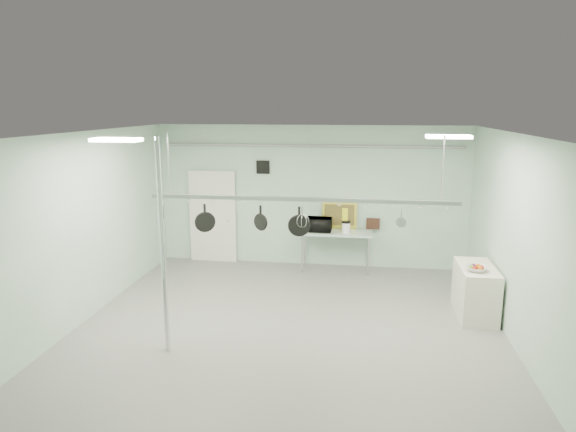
% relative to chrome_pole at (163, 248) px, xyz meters
% --- Properties ---
extents(floor, '(8.00, 8.00, 0.00)m').
position_rel_chrome_pole_xyz_m(floor, '(1.70, 0.60, -1.60)').
color(floor, gray).
rests_on(floor, ground).
extents(ceiling, '(7.00, 8.00, 0.02)m').
position_rel_chrome_pole_xyz_m(ceiling, '(1.70, 0.60, 1.59)').
color(ceiling, silver).
rests_on(ceiling, back_wall).
extents(back_wall, '(7.00, 0.02, 3.20)m').
position_rel_chrome_pole_xyz_m(back_wall, '(1.70, 4.59, 0.00)').
color(back_wall, silver).
rests_on(back_wall, floor).
extents(right_wall, '(0.02, 8.00, 3.20)m').
position_rel_chrome_pole_xyz_m(right_wall, '(5.19, 0.60, 0.00)').
color(right_wall, silver).
rests_on(right_wall, floor).
extents(door, '(1.10, 0.10, 2.20)m').
position_rel_chrome_pole_xyz_m(door, '(-0.60, 4.54, -0.55)').
color(door, silver).
rests_on(door, floor).
extents(wall_vent, '(0.30, 0.04, 0.30)m').
position_rel_chrome_pole_xyz_m(wall_vent, '(0.60, 4.57, 0.65)').
color(wall_vent, black).
rests_on(wall_vent, back_wall).
extents(conduit_pipe, '(6.60, 0.07, 0.07)m').
position_rel_chrome_pole_xyz_m(conduit_pipe, '(1.70, 4.50, 1.15)').
color(conduit_pipe, gray).
rests_on(conduit_pipe, back_wall).
extents(chrome_pole, '(0.08, 0.08, 3.20)m').
position_rel_chrome_pole_xyz_m(chrome_pole, '(0.00, 0.00, 0.00)').
color(chrome_pole, silver).
rests_on(chrome_pole, floor).
extents(prep_table, '(1.60, 0.70, 0.91)m').
position_rel_chrome_pole_xyz_m(prep_table, '(2.30, 4.20, -0.77)').
color(prep_table, '#A3C0AD').
rests_on(prep_table, floor).
extents(side_cabinet, '(0.60, 1.20, 0.90)m').
position_rel_chrome_pole_xyz_m(side_cabinet, '(4.85, 2.00, -1.15)').
color(side_cabinet, beige).
rests_on(side_cabinet, floor).
extents(pot_rack, '(4.80, 0.06, 1.00)m').
position_rel_chrome_pole_xyz_m(pot_rack, '(1.90, 0.90, 0.63)').
color(pot_rack, '#B7B7BC').
rests_on(pot_rack, ceiling).
extents(light_panel_left, '(0.65, 0.30, 0.05)m').
position_rel_chrome_pole_xyz_m(light_panel_left, '(-0.50, -0.20, 1.56)').
color(light_panel_left, white).
rests_on(light_panel_left, ceiling).
extents(light_panel_right, '(0.65, 0.30, 0.05)m').
position_rel_chrome_pole_xyz_m(light_panel_right, '(4.10, 1.20, 1.56)').
color(light_panel_right, white).
rests_on(light_panel_right, ceiling).
extents(microwave, '(0.56, 0.39, 0.30)m').
position_rel_chrome_pole_xyz_m(microwave, '(1.93, 4.12, -0.54)').
color(microwave, black).
rests_on(microwave, prep_table).
extents(coffee_canister, '(0.20, 0.20, 0.22)m').
position_rel_chrome_pole_xyz_m(coffee_canister, '(2.52, 4.06, -0.58)').
color(coffee_canister, white).
rests_on(coffee_canister, prep_table).
extents(painting_large, '(0.78, 0.14, 0.58)m').
position_rel_chrome_pole_xyz_m(painting_large, '(2.36, 4.50, -0.41)').
color(painting_large, yellow).
rests_on(painting_large, prep_table).
extents(painting_small, '(0.31, 0.11, 0.25)m').
position_rel_chrome_pole_xyz_m(painting_small, '(3.11, 4.50, -0.57)').
color(painting_small, black).
rests_on(painting_small, prep_table).
extents(fruit_bowl, '(0.44, 0.44, 0.09)m').
position_rel_chrome_pole_xyz_m(fruit_bowl, '(4.78, 1.74, -0.66)').
color(fruit_bowl, silver).
rests_on(fruit_bowl, side_cabinet).
extents(skillet_left, '(0.32, 0.20, 0.45)m').
position_rel_chrome_pole_xyz_m(skillet_left, '(0.36, 0.90, 0.26)').
color(skillet_left, black).
rests_on(skillet_left, pot_rack).
extents(skillet_mid, '(0.26, 0.19, 0.38)m').
position_rel_chrome_pole_xyz_m(skillet_mid, '(1.27, 0.90, 0.30)').
color(skillet_mid, black).
rests_on(skillet_mid, pot_rack).
extents(skillet_right, '(0.35, 0.09, 0.48)m').
position_rel_chrome_pole_xyz_m(skillet_right, '(1.88, 0.90, 0.25)').
color(skillet_right, black).
rests_on(skillet_right, pot_rack).
extents(whisk, '(0.23, 0.23, 0.35)m').
position_rel_chrome_pole_xyz_m(whisk, '(1.93, 0.90, 0.31)').
color(whisk, '#A4A4A8').
rests_on(whisk, pot_rack).
extents(grater, '(0.09, 0.02, 0.21)m').
position_rel_chrome_pole_xyz_m(grater, '(2.59, 0.90, 0.38)').
color(grater, gold).
rests_on(grater, pot_rack).
extents(saucepan, '(0.17, 0.14, 0.26)m').
position_rel_chrome_pole_xyz_m(saucepan, '(3.44, 0.90, 0.35)').
color(saucepan, '#B0B0B4').
rests_on(saucepan, pot_rack).
extents(fruit_cluster, '(0.24, 0.24, 0.09)m').
position_rel_chrome_pole_xyz_m(fruit_cluster, '(4.78, 1.74, -0.62)').
color(fruit_cluster, '#A81A0F').
rests_on(fruit_cluster, fruit_bowl).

